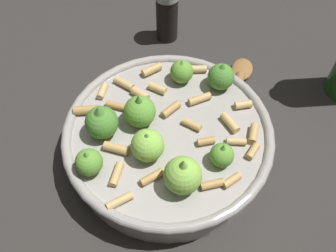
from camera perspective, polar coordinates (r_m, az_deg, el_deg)
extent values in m
plane|color=#2D2B28|center=(0.53, 0.00, -3.98)|extent=(2.40, 2.40, 0.00)
cylinder|color=#9E9993|center=(0.51, 0.00, -2.40)|extent=(0.27, 0.27, 0.05)
torus|color=#9E9993|center=(0.48, 0.00, -0.69)|extent=(0.28, 0.28, 0.01)
sphere|color=#4C8933|center=(0.47, -10.41, 0.55)|extent=(0.04, 0.04, 0.04)
cone|color=#4C8933|center=(0.45, -10.82, 2.19)|extent=(0.02, 0.02, 0.02)
sphere|color=#8CC64C|center=(0.42, 2.33, -7.77)|extent=(0.05, 0.05, 0.05)
cone|color=#8CC64C|center=(0.40, 2.45, -6.19)|extent=(0.02, 0.02, 0.02)
sphere|color=#609E38|center=(0.53, 2.18, 8.55)|extent=(0.03, 0.03, 0.03)
cone|color=#75B247|center=(0.52, 2.24, 9.80)|extent=(0.01, 0.01, 0.01)
sphere|color=#609E38|center=(0.48, -4.30, 2.58)|extent=(0.04, 0.04, 0.04)
cone|color=#4C8933|center=(0.46, -4.47, 4.32)|extent=(0.02, 0.02, 0.02)
sphere|color=#8CC64C|center=(0.45, -3.24, -3.06)|extent=(0.04, 0.04, 0.04)
cone|color=#609E38|center=(0.43, -3.35, -1.70)|extent=(0.02, 0.02, 0.01)
sphere|color=#609E38|center=(0.45, -12.36, -5.61)|extent=(0.03, 0.03, 0.03)
cone|color=#609E38|center=(0.43, -12.75, -4.51)|extent=(0.01, 0.01, 0.01)
sphere|color=#609E38|center=(0.45, 8.49, -4.57)|extent=(0.03, 0.03, 0.03)
cone|color=#75B247|center=(0.44, 8.75, -3.45)|extent=(0.01, 0.01, 0.01)
sphere|color=#4C8933|center=(0.52, 8.34, 7.67)|extent=(0.04, 0.04, 0.04)
cone|color=#4C8933|center=(0.51, 8.58, 9.07)|extent=(0.02, 0.02, 0.01)
cylinder|color=tan|center=(0.53, -6.93, 6.66)|extent=(0.03, 0.02, 0.01)
cylinder|color=tan|center=(0.53, -10.32, 5.39)|extent=(0.01, 0.03, 0.01)
cylinder|color=tan|center=(0.51, 11.77, 3.32)|extent=(0.03, 0.02, 0.01)
cylinder|color=tan|center=(0.45, 9.99, -8.42)|extent=(0.02, 0.03, 0.01)
cylinder|color=tan|center=(0.52, -1.67, 5.97)|extent=(0.03, 0.01, 0.01)
cylinder|color=tan|center=(0.47, 6.13, -2.11)|extent=(0.02, 0.02, 0.01)
cylinder|color=tan|center=(0.49, 9.74, 0.52)|extent=(0.03, 0.03, 0.01)
cylinder|color=tan|center=(0.49, 13.32, -1.16)|extent=(0.01, 0.03, 0.01)
cylinder|color=tan|center=(0.48, 3.78, 0.23)|extent=(0.03, 0.01, 0.01)
cylinder|color=tan|center=(0.55, 5.13, 8.84)|extent=(0.03, 0.02, 0.01)
cylinder|color=tan|center=(0.50, 0.46, 2.65)|extent=(0.02, 0.03, 0.01)
cylinder|color=tan|center=(0.55, -2.59, 8.86)|extent=(0.03, 0.03, 0.01)
cylinder|color=tan|center=(0.43, -7.65, -11.62)|extent=(0.03, 0.03, 0.01)
cylinder|color=tan|center=(0.44, 6.99, -9.09)|extent=(0.03, 0.02, 0.01)
cylinder|color=tan|center=(0.47, 13.21, -3.90)|extent=(0.01, 0.02, 0.01)
cylinder|color=tan|center=(0.51, -8.18, 3.21)|extent=(0.03, 0.01, 0.01)
cylinder|color=tan|center=(0.44, -2.57, -8.06)|extent=(0.03, 0.03, 0.01)
cylinder|color=tan|center=(0.48, 10.73, -2.38)|extent=(0.03, 0.02, 0.01)
cylinder|color=tan|center=(0.45, -8.12, -7.51)|extent=(0.02, 0.03, 0.01)
cylinder|color=tan|center=(0.52, -4.42, 5.05)|extent=(0.03, 0.02, 0.01)
cylinder|color=tan|center=(0.51, -12.80, 2.45)|extent=(0.04, 0.03, 0.01)
cylinder|color=tan|center=(0.47, -8.13, -3.49)|extent=(0.03, 0.02, 0.01)
cylinder|color=tan|center=(0.51, 5.00, 4.29)|extent=(0.03, 0.03, 0.01)
cylinder|color=black|center=(0.67, -0.16, 16.60)|extent=(0.04, 0.04, 0.08)
cylinder|color=olive|center=(0.56, 9.48, 0.78)|extent=(0.03, 0.20, 0.02)
ellipsoid|color=olive|center=(0.63, 11.58, 8.76)|extent=(0.04, 0.06, 0.01)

